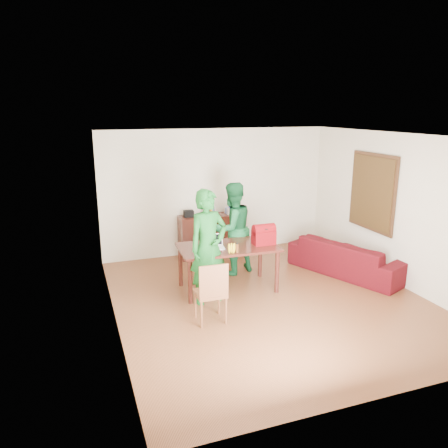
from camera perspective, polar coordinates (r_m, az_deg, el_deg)
name	(u,v)px	position (r m, az deg, el deg)	size (l,w,h in m)	color
room	(269,222)	(7.13, 5.84, 0.21)	(5.20, 5.70, 2.90)	#432410
table	(228,252)	(7.60, 0.50, -3.63)	(1.73, 1.02, 0.79)	black
chair	(211,304)	(6.62, -1.75, -10.40)	(0.44, 0.43, 0.96)	brown
person_near	(208,247)	(7.05, -2.07, -2.99)	(0.69, 0.45, 1.88)	#13571D
person_far	(232,228)	(8.31, 1.09, -0.59)	(0.86, 0.67, 1.77)	#125429
laptop	(215,246)	(7.44, -1.17, -2.88)	(0.34, 0.26, 0.22)	white
bananas	(232,251)	(7.21, 1.01, -3.57)	(0.17, 0.11, 0.06)	gold
bottle	(237,248)	(7.23, 1.71, -3.11)	(0.05, 0.05, 0.16)	#552D13
red_bag	(264,236)	(7.67, 5.21, -1.61)	(0.39, 0.23, 0.29)	maroon
sofa	(348,257)	(8.77, 15.85, -4.15)	(2.25, 0.88, 0.66)	#3E0809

